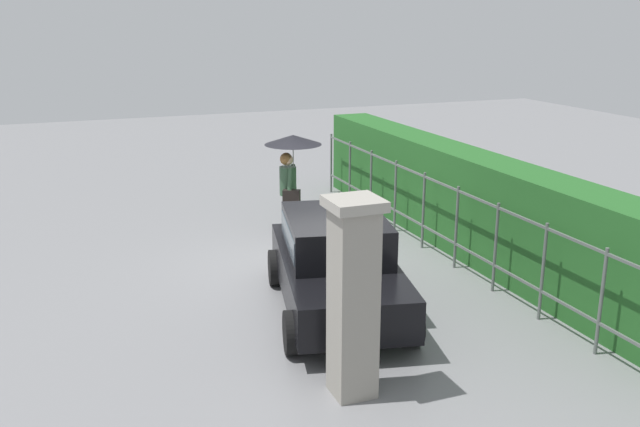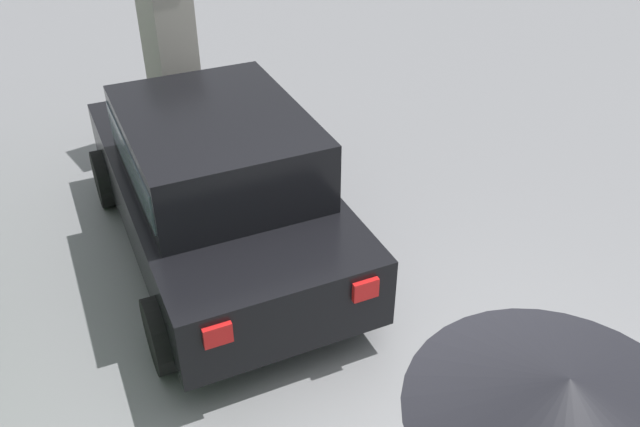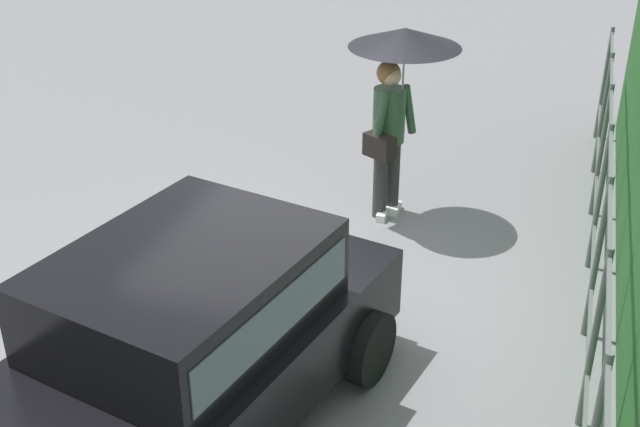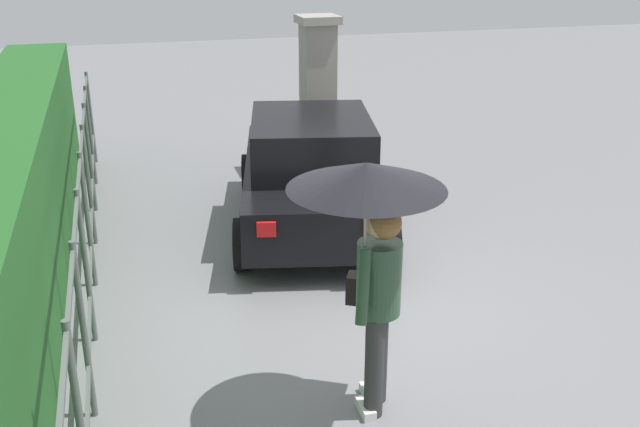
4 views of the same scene
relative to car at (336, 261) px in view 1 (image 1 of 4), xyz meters
name	(u,v)px [view 1 (image 1 of 4)]	position (x,y,z in m)	size (l,w,h in m)	color
ground_plane	(298,265)	(-2.09, 0.12, -0.80)	(40.00, 40.00, 0.00)	slate
car	(336,261)	(0.00, 0.00, 0.00)	(3.97, 2.49, 1.48)	black
pedestrian	(291,158)	(-3.82, 0.60, 0.80)	(1.15, 1.15, 2.07)	#333333
gate_pillar	(353,297)	(2.32, -0.75, 0.44)	(0.60, 0.60, 2.42)	gray
fence_section	(439,215)	(-1.54, 2.69, 0.02)	(10.67, 0.05, 1.50)	#59605B
hedge_row	(473,205)	(-1.54, 3.41, 0.15)	(11.62, 0.90, 1.90)	#235B23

